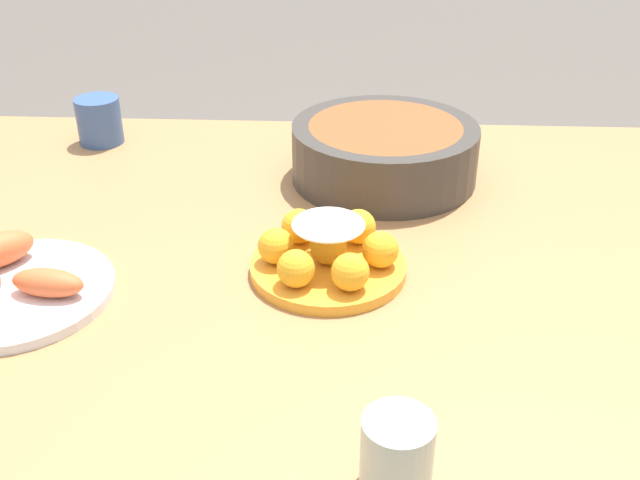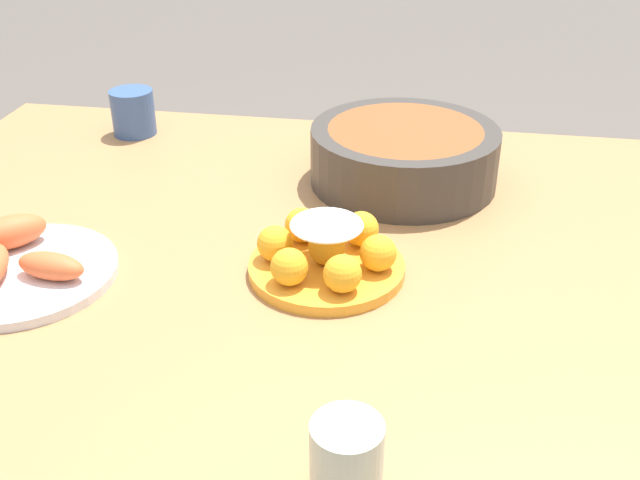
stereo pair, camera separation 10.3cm
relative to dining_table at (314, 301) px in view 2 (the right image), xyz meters
The scene contains 6 objects.
dining_table is the anchor object (origin of this frame).
cake_plate 0.12m from the dining_table, 59.11° to the right, with size 0.22×0.22×0.08m.
serving_bowl 0.32m from the dining_table, 68.40° to the left, with size 0.32×0.32×0.10m.
seafood_platter 0.42m from the dining_table, 163.37° to the right, with size 0.26×0.26×0.06m.
cup_near 0.44m from the dining_table, 76.11° to the right, with size 0.07×0.07×0.08m.
cup_far 0.61m from the dining_table, 136.34° to the left, with size 0.08×0.08×0.09m.
Camera 2 is at (0.16, -0.91, 1.27)m, focal length 42.00 mm.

